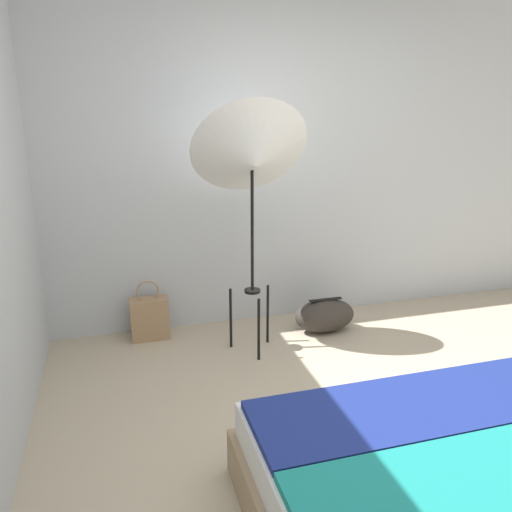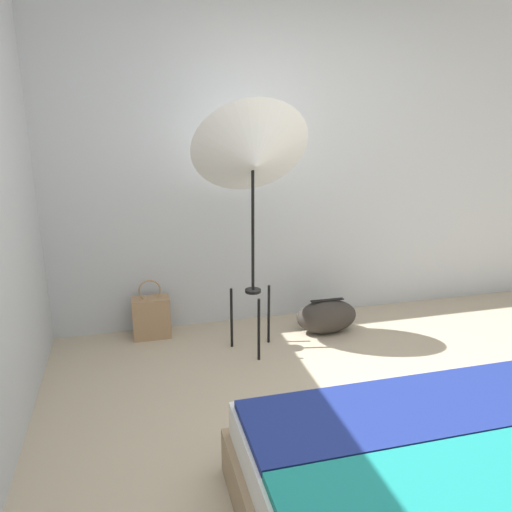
# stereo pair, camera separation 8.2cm
# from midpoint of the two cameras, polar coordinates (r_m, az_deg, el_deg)

# --- Properties ---
(ground_plane) EXTENTS (14.00, 14.00, 0.00)m
(ground_plane) POSITION_cam_midpoint_polar(r_m,az_deg,el_deg) (2.73, 16.66, -23.02)
(ground_plane) COLOR tan
(wall_back) EXTENTS (8.00, 0.05, 2.60)m
(wall_back) POSITION_cam_midpoint_polar(r_m,az_deg,el_deg) (4.02, 2.98, 10.63)
(wall_back) COLOR #B7BCC1
(wall_back) RESTS_ON ground_plane
(photo_umbrella) EXTENTS (0.81, 0.63, 1.78)m
(photo_umbrella) POSITION_cam_midpoint_polar(r_m,az_deg,el_deg) (3.36, 0.33, 11.13)
(photo_umbrella) COLOR black
(photo_umbrella) RESTS_ON ground_plane
(tote_bag) EXTENTS (0.28, 0.16, 0.47)m
(tote_bag) POSITION_cam_midpoint_polar(r_m,az_deg,el_deg) (3.95, -11.29, -6.84)
(tote_bag) COLOR #9E7A56
(tote_bag) RESTS_ON ground_plane
(duffel_bag) EXTENTS (0.49, 0.27, 0.28)m
(duffel_bag) POSITION_cam_midpoint_polar(r_m,az_deg,el_deg) (4.01, 8.65, -6.84)
(duffel_bag) COLOR #332D28
(duffel_bag) RESTS_ON ground_plane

